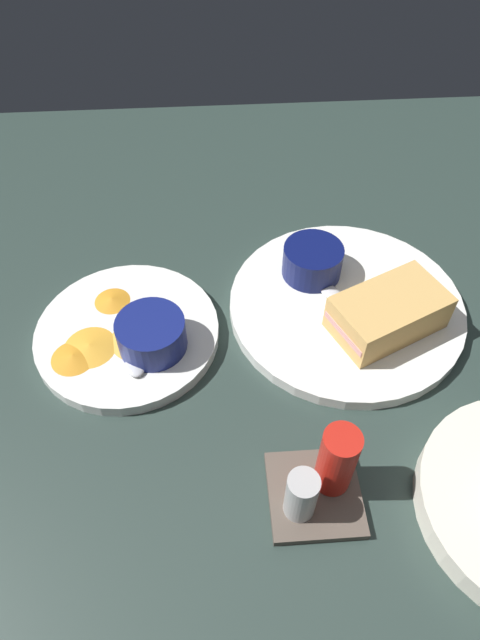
{
  "coord_description": "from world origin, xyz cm",
  "views": [
    {
      "loc": [
        14.66,
        41.95,
        52.25
      ],
      "look_at": [
        11.84,
        0.67,
        3.0
      ],
      "focal_mm": 30.45,
      "sensor_mm": 36.0,
      "label": 1
    }
  ],
  "objects_px": {
    "plate_sandwich_main": "(346,306)",
    "condiment_caddy": "(321,479)",
    "spoon_by_gravy_ramekin": "(133,357)",
    "sandwich_half_near": "(388,313)",
    "plate_chips_companion": "(128,332)",
    "ramekin_light_gravy": "(151,334)",
    "ramekin_dark_sauce": "(313,260)",
    "spoon_by_dark_ramekin": "(338,300)"
  },
  "relations": [
    {
      "from": "sandwich_half_near",
      "to": "ramekin_light_gravy",
      "type": "xyz_separation_m",
      "value": [
        0.28,
        0.01,
        -0.0
      ]
    },
    {
      "from": "ramekin_dark_sauce",
      "to": "spoon_by_gravy_ramekin",
      "type": "height_order",
      "value": "ramekin_dark_sauce"
    },
    {
      "from": "plate_chips_companion",
      "to": "spoon_by_gravy_ramekin",
      "type": "bearing_deg",
      "value": 103.12
    },
    {
      "from": "spoon_by_dark_ramekin",
      "to": "spoon_by_gravy_ramekin",
      "type": "xyz_separation_m",
      "value": [
        0.25,
        0.07,
        0.0
      ]
    },
    {
      "from": "condiment_caddy",
      "to": "spoon_by_gravy_ramekin",
      "type": "bearing_deg",
      "value": -41.43
    },
    {
      "from": "plate_sandwich_main",
      "to": "plate_chips_companion",
      "type": "distance_m",
      "value": 0.27
    },
    {
      "from": "condiment_caddy",
      "to": "sandwich_half_near",
      "type": "bearing_deg",
      "value": -119.58
    },
    {
      "from": "ramekin_dark_sauce",
      "to": "condiment_caddy",
      "type": "xyz_separation_m",
      "value": [
        0.04,
        0.29,
        -0.0
      ]
    },
    {
      "from": "plate_sandwich_main",
      "to": "condiment_caddy",
      "type": "distance_m",
      "value": 0.25
    },
    {
      "from": "spoon_by_dark_ramekin",
      "to": "spoon_by_gravy_ramekin",
      "type": "relative_size",
      "value": 0.96
    },
    {
      "from": "spoon_by_gravy_ramekin",
      "to": "condiment_caddy",
      "type": "bearing_deg",
      "value": 138.57
    },
    {
      "from": "spoon_by_dark_ramekin",
      "to": "plate_chips_companion",
      "type": "height_order",
      "value": "spoon_by_dark_ramekin"
    },
    {
      "from": "plate_chips_companion",
      "to": "ramekin_light_gravy",
      "type": "bearing_deg",
      "value": 140.19
    },
    {
      "from": "plate_chips_companion",
      "to": "condiment_caddy",
      "type": "height_order",
      "value": "condiment_caddy"
    },
    {
      "from": "plate_sandwich_main",
      "to": "ramekin_dark_sauce",
      "type": "distance_m",
      "value": 0.07
    },
    {
      "from": "sandwich_half_near",
      "to": "plate_chips_companion",
      "type": "height_order",
      "value": "sandwich_half_near"
    },
    {
      "from": "sandwich_half_near",
      "to": "spoon_by_dark_ramekin",
      "type": "bearing_deg",
      "value": -40.95
    },
    {
      "from": "ramekin_dark_sauce",
      "to": "plate_chips_companion",
      "type": "xyz_separation_m",
      "value": [
        0.24,
        0.08,
        -0.03
      ]
    },
    {
      "from": "plate_sandwich_main",
      "to": "condiment_caddy",
      "type": "bearing_deg",
      "value": 72.82
    },
    {
      "from": "ramekin_dark_sauce",
      "to": "spoon_by_dark_ramekin",
      "type": "xyz_separation_m",
      "value": [
        -0.03,
        0.05,
        -0.02
      ]
    },
    {
      "from": "ramekin_dark_sauce",
      "to": "condiment_caddy",
      "type": "bearing_deg",
      "value": 82.89
    },
    {
      "from": "ramekin_light_gravy",
      "to": "ramekin_dark_sauce",
      "type": "bearing_deg",
      "value": -152.28
    },
    {
      "from": "sandwich_half_near",
      "to": "condiment_caddy",
      "type": "distance_m",
      "value": 0.23
    },
    {
      "from": "plate_sandwich_main",
      "to": "plate_chips_companion",
      "type": "xyz_separation_m",
      "value": [
        0.27,
        0.02,
        0.0
      ]
    },
    {
      "from": "sandwich_half_near",
      "to": "spoon_by_gravy_ramekin",
      "type": "bearing_deg",
      "value": 5.59
    },
    {
      "from": "sandwich_half_near",
      "to": "spoon_by_dark_ramekin",
      "type": "distance_m",
      "value": 0.07
    },
    {
      "from": "ramekin_light_gravy",
      "to": "condiment_caddy",
      "type": "height_order",
      "value": "condiment_caddy"
    },
    {
      "from": "plate_sandwich_main",
      "to": "sandwich_half_near",
      "type": "relative_size",
      "value": 1.96
    },
    {
      "from": "sandwich_half_near",
      "to": "spoon_by_dark_ramekin",
      "type": "height_order",
      "value": "sandwich_half_near"
    },
    {
      "from": "sandwich_half_near",
      "to": "ramekin_light_gravy",
      "type": "distance_m",
      "value": 0.28
    },
    {
      "from": "ramekin_dark_sauce",
      "to": "plate_sandwich_main",
      "type": "bearing_deg",
      "value": 123.86
    },
    {
      "from": "sandwich_half_near",
      "to": "spoon_by_dark_ramekin",
      "type": "relative_size",
      "value": 1.57
    },
    {
      "from": "plate_chips_companion",
      "to": "condiment_caddy",
      "type": "relative_size",
      "value": 2.33
    },
    {
      "from": "plate_sandwich_main",
      "to": "spoon_by_gravy_ramekin",
      "type": "bearing_deg",
      "value": 15.02
    },
    {
      "from": "sandwich_half_near",
      "to": "ramekin_dark_sauce",
      "type": "distance_m",
      "value": 0.12
    },
    {
      "from": "plate_sandwich_main",
      "to": "spoon_by_dark_ramekin",
      "type": "bearing_deg",
      "value": -8.94
    },
    {
      "from": "sandwich_half_near",
      "to": "plate_chips_companion",
      "type": "xyz_separation_m",
      "value": [
        0.31,
        -0.02,
        -0.03
      ]
    },
    {
      "from": "spoon_by_gravy_ramekin",
      "to": "spoon_by_dark_ramekin",
      "type": "bearing_deg",
      "value": -163.96
    },
    {
      "from": "plate_sandwich_main",
      "to": "condiment_caddy",
      "type": "height_order",
      "value": "condiment_caddy"
    },
    {
      "from": "spoon_by_gravy_ramekin",
      "to": "ramekin_dark_sauce",
      "type": "bearing_deg",
      "value": -150.91
    },
    {
      "from": "spoon_by_dark_ramekin",
      "to": "ramekin_light_gravy",
      "type": "bearing_deg",
      "value": 13.16
    },
    {
      "from": "ramekin_dark_sauce",
      "to": "condiment_caddy",
      "type": "height_order",
      "value": "condiment_caddy"
    }
  ]
}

